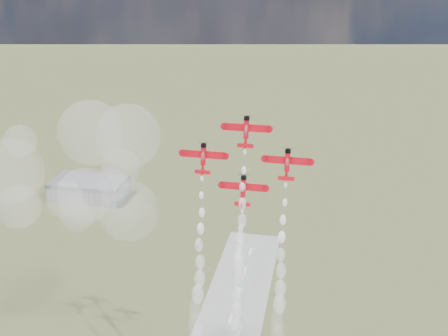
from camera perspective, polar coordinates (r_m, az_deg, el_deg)
hangar at (r=372.74m, az=-14.45°, el=-2.18°), size 50.00×28.00×13.00m
plane_lead at (r=148.14m, az=2.42°, el=4.05°), size 12.87×4.67×9.07m
plane_left at (r=151.35m, az=-2.28°, el=1.13°), size 12.87×4.67×9.07m
plane_right at (r=147.87m, az=6.90°, el=0.47°), size 12.87×4.67×9.07m
plane_slot at (r=150.59m, az=2.09°, el=-2.39°), size 12.87×4.67×9.07m
smoke_trail_lead at (r=160.38m, az=1.39°, el=-14.14°), size 5.55×16.18×57.88m
smoke_trail_left at (r=166.12m, az=-2.93°, el=-16.17°), size 5.76×14.95×57.90m
smoke_trail_right at (r=162.50m, az=5.75°, el=-17.24°), size 5.72×16.21×57.54m
drifted_smoke_cloud at (r=179.59m, az=-14.97°, el=-0.55°), size 57.76×37.48×50.92m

